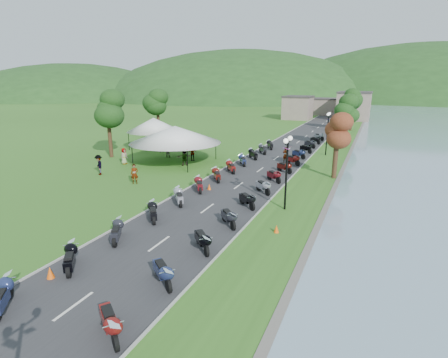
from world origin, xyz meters
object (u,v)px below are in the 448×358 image
at_px(pedestrian_a, 135,184).
at_px(pedestrian_b, 168,157).
at_px(vendor_tent_main, 176,144).
at_px(pedestrian_c, 100,175).

relative_size(pedestrian_a, pedestrian_b, 1.08).
bearing_deg(vendor_tent_main, pedestrian_a, -83.57).
bearing_deg(pedestrian_c, pedestrian_b, 118.59).
bearing_deg(vendor_tent_main, pedestrian_b, 139.26).
distance_m(pedestrian_a, pedestrian_c, 5.07).
xyz_separation_m(vendor_tent_main, pedestrian_a, (0.95, -8.46, -2.00)).
height_order(vendor_tent_main, pedestrian_a, vendor_tent_main).
distance_m(vendor_tent_main, pedestrian_a, 8.75).
bearing_deg(pedestrian_b, pedestrian_a, 103.58).
distance_m(vendor_tent_main, pedestrian_b, 3.65).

